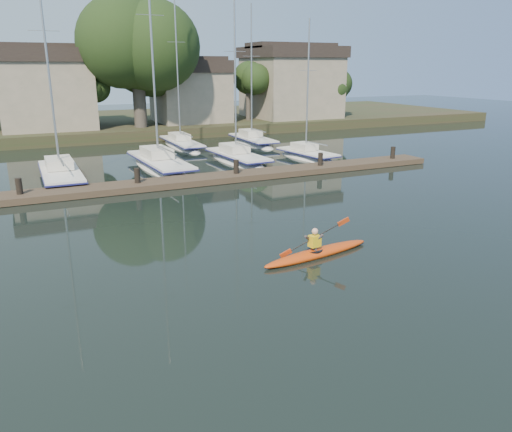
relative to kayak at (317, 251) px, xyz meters
name	(u,v)px	position (x,y,z in m)	size (l,w,h in m)	color
ground	(316,268)	(-0.63, -0.93, -0.19)	(160.00, 160.00, 0.00)	black
kayak	(317,251)	(0.00, 0.00, 0.00)	(4.82, 1.39, 1.53)	#B5450D
dock	(189,181)	(-0.63, 13.07, 0.02)	(34.00, 2.00, 1.80)	#4A382A
sailboat_1	(62,183)	(-7.33, 17.38, -0.39)	(2.24, 9.04, 14.77)	silver
sailboat_2	(160,172)	(-0.99, 18.33, -0.39)	(2.87, 10.19, 16.68)	silver
sailboat_3	(238,165)	(4.71, 18.35, -0.38)	(2.66, 8.31, 13.20)	silver
sailboat_4	(307,161)	(10.00, 17.44, -0.36)	(2.84, 6.71, 11.06)	silver
sailboat_6	(182,149)	(3.12, 26.81, -0.35)	(1.94, 9.16, 14.57)	silver
sailboat_7	(253,146)	(9.32, 25.72, -0.38)	(2.25, 8.05, 12.92)	silver
shore	(125,100)	(0.98, 39.36, 3.04)	(90.00, 25.25, 12.75)	#25341A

